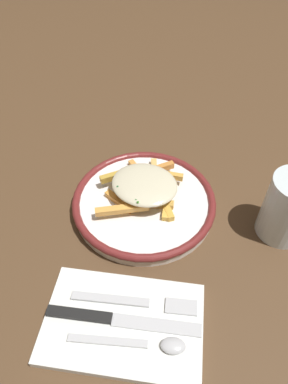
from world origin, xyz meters
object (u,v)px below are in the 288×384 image
object	(u,v)px
knife	(109,319)
spoon	(147,344)
fries_heap	(146,186)
napkin	(123,323)
fork	(135,302)
plate	(144,202)

from	to	relation	value
knife	spoon	world-z (taller)	spoon
fries_heap	napkin	bearing A→B (deg)	-2.05
spoon	fries_heap	bearing A→B (deg)	-173.94
fries_heap	spoon	xyz separation A→B (m)	(0.25, 0.03, -0.03)
napkin	fork	bearing A→B (deg)	156.38
fork	spoon	world-z (taller)	spoon
knife	spoon	bearing A→B (deg)	62.65
knife	plate	bearing A→B (deg)	173.23
spoon	plate	bearing A→B (deg)	-173.31
plate	spoon	world-z (taller)	plate
plate	spoon	distance (m)	0.24
plate	fries_heap	bearing A→B (deg)	171.55
fries_heap	napkin	distance (m)	0.23
napkin	knife	xyz separation A→B (m)	(-0.00, -0.02, 0.01)
fork	spoon	distance (m)	0.06
napkin	knife	distance (m)	0.02
fork	napkin	bearing A→B (deg)	-23.62
plate	fries_heap	distance (m)	0.03
fries_heap	spoon	bearing A→B (deg)	6.06
plate	spoon	size ratio (longest dim) A/B	1.65
plate	napkin	xyz separation A→B (m)	(0.21, -0.01, -0.01)
plate	knife	bearing A→B (deg)	-6.77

